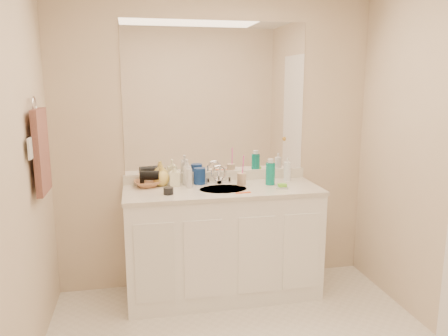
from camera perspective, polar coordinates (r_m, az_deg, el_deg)
wall_back at (r=3.59m, az=-1.05°, el=3.35°), size 2.60×0.02×2.40m
wall_front at (r=1.22m, az=22.86°, el=-13.94°), size 2.60×0.02×2.40m
vanity_cabinet at (r=3.53m, az=-0.17°, el=-9.85°), size 1.50×0.55×0.85m
countertop at (r=3.39m, az=-0.17°, el=-2.90°), size 1.52×0.57×0.03m
backsplash at (r=3.63m, az=-0.99°, el=-1.07°), size 1.52×0.03×0.08m
sink_basin at (r=3.37m, az=-0.10°, el=-2.93°), size 0.37×0.37×0.02m
faucet at (r=3.53m, az=-0.69°, el=-1.17°), size 0.02×0.02×0.11m
mirror at (r=3.55m, az=-1.05°, el=9.10°), size 1.48×0.01×1.20m
blue_mug at (r=3.52m, az=-3.21°, el=-1.05°), size 0.12×0.12×0.13m
tan_cup at (r=3.48m, az=2.32°, el=-1.47°), size 0.09×0.09×0.10m
toothbrush at (r=3.46m, az=2.49°, el=0.17°), size 0.02×0.04×0.18m
mouthwash_bottle at (r=3.51m, az=6.07°, el=-0.75°), size 0.08×0.08×0.18m
clear_pump_bottle at (r=3.66m, az=8.26°, el=-0.45°), size 0.07×0.07×0.16m
soap_dish at (r=3.42m, az=7.61°, el=-2.54°), size 0.11×0.10×0.01m
green_soap at (r=3.41m, az=7.62°, el=-2.23°), size 0.07×0.05×0.02m
orange_comb at (r=3.25m, az=2.55°, el=-3.23°), size 0.12×0.04×0.00m
dark_jar at (r=3.23m, az=-7.27°, el=-2.98°), size 0.09×0.09×0.05m
extra_white_bottle at (r=3.40m, az=-4.55°, el=-1.35°), size 0.06×0.06×0.15m
soap_bottle_white at (r=3.50m, az=-4.83°, el=-0.52°), size 0.08×0.08×0.21m
soap_bottle_cream at (r=3.46m, az=-6.46°, el=-0.96°), size 0.08×0.08×0.17m
soap_bottle_yellow at (r=3.49m, az=-8.19°, el=-0.94°), size 0.17×0.17×0.17m
wicker_basket at (r=3.48m, az=-9.98°, el=-2.02°), size 0.24×0.24×0.05m
hair_dryer at (r=3.47m, az=-9.68°, el=-0.96°), size 0.16×0.10×0.07m
towel_ring at (r=3.04m, az=-23.56°, el=7.58°), size 0.01×0.11×0.11m
hand_towel at (r=3.06m, az=-22.75°, el=2.01°), size 0.04×0.32×0.55m
switch_plate at (r=2.87m, az=-24.00°, el=2.34°), size 0.01×0.08×0.13m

